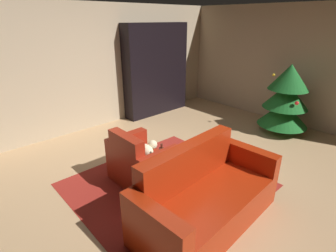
{
  "coord_description": "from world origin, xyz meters",
  "views": [
    {
      "loc": [
        2.41,
        -2.52,
        2.22
      ],
      "look_at": [
        -0.21,
        -0.13,
        0.74
      ],
      "focal_mm": 27.81,
      "sensor_mm": 36.0,
      "label": 1
    }
  ],
  "objects_px": {
    "book_stack_on_table": "(177,162)",
    "bottle_on_table": "(162,154)",
    "decorated_tree": "(286,98)",
    "bookshelf_unit": "(160,70)",
    "coffee_table": "(176,166)",
    "armchair_red": "(141,164)",
    "couch_red": "(205,198)"
  },
  "relations": [
    {
      "from": "bookshelf_unit",
      "to": "couch_red",
      "type": "xyz_separation_m",
      "value": [
        3.29,
        -2.18,
        -0.74
      ]
    },
    {
      "from": "couch_red",
      "to": "book_stack_on_table",
      "type": "height_order",
      "value": "couch_red"
    },
    {
      "from": "bookshelf_unit",
      "to": "decorated_tree",
      "type": "bearing_deg",
      "value": 20.12
    },
    {
      "from": "bottle_on_table",
      "to": "decorated_tree",
      "type": "bearing_deg",
      "value": 85.76
    },
    {
      "from": "couch_red",
      "to": "armchair_red",
      "type": "bearing_deg",
      "value": -175.73
    },
    {
      "from": "armchair_red",
      "to": "coffee_table",
      "type": "relative_size",
      "value": 1.17
    },
    {
      "from": "couch_red",
      "to": "bookshelf_unit",
      "type": "bearing_deg",
      "value": 146.48
    },
    {
      "from": "armchair_red",
      "to": "bottle_on_table",
      "type": "xyz_separation_m",
      "value": [
        0.28,
        0.14,
        0.23
      ]
    },
    {
      "from": "couch_red",
      "to": "book_stack_on_table",
      "type": "relative_size",
      "value": 8.44
    },
    {
      "from": "armchair_red",
      "to": "decorated_tree",
      "type": "relative_size",
      "value": 0.65
    },
    {
      "from": "bookshelf_unit",
      "to": "coffee_table",
      "type": "xyz_separation_m",
      "value": [
        2.67,
        -2.05,
        -0.65
      ]
    },
    {
      "from": "bookshelf_unit",
      "to": "coffee_table",
      "type": "bearing_deg",
      "value": -37.48
    },
    {
      "from": "armchair_red",
      "to": "couch_red",
      "type": "relative_size",
      "value": 0.5
    },
    {
      "from": "bookshelf_unit",
      "to": "couch_red",
      "type": "bearing_deg",
      "value": -33.52
    },
    {
      "from": "book_stack_on_table",
      "to": "bottle_on_table",
      "type": "relative_size",
      "value": 0.9
    },
    {
      "from": "armchair_red",
      "to": "couch_red",
      "type": "distance_m",
      "value": 1.1
    },
    {
      "from": "coffee_table",
      "to": "book_stack_on_table",
      "type": "height_order",
      "value": "book_stack_on_table"
    },
    {
      "from": "bookshelf_unit",
      "to": "book_stack_on_table",
      "type": "bearing_deg",
      "value": -37.19
    },
    {
      "from": "armchair_red",
      "to": "book_stack_on_table",
      "type": "xyz_separation_m",
      "value": [
        0.51,
        0.22,
        0.17
      ]
    },
    {
      "from": "bookshelf_unit",
      "to": "coffee_table",
      "type": "height_order",
      "value": "bookshelf_unit"
    },
    {
      "from": "decorated_tree",
      "to": "bookshelf_unit",
      "type": "bearing_deg",
      "value": -159.88
    },
    {
      "from": "bookshelf_unit",
      "to": "bottle_on_table",
      "type": "relative_size",
      "value": 8.77
    },
    {
      "from": "coffee_table",
      "to": "bookshelf_unit",
      "type": "bearing_deg",
      "value": 142.52
    },
    {
      "from": "book_stack_on_table",
      "to": "decorated_tree",
      "type": "bearing_deg",
      "value": 89.93
    },
    {
      "from": "couch_red",
      "to": "coffee_table",
      "type": "height_order",
      "value": "couch_red"
    },
    {
      "from": "book_stack_on_table",
      "to": "bookshelf_unit",
      "type": "bearing_deg",
      "value": 142.81
    },
    {
      "from": "armchair_red",
      "to": "bottle_on_table",
      "type": "distance_m",
      "value": 0.39
    },
    {
      "from": "book_stack_on_table",
      "to": "bottle_on_table",
      "type": "distance_m",
      "value": 0.25
    },
    {
      "from": "coffee_table",
      "to": "bottle_on_table",
      "type": "xyz_separation_m",
      "value": [
        -0.2,
        -0.07,
        0.13
      ]
    },
    {
      "from": "armchair_red",
      "to": "bottle_on_table",
      "type": "height_order",
      "value": "armchair_red"
    },
    {
      "from": "book_stack_on_table",
      "to": "bottle_on_table",
      "type": "bearing_deg",
      "value": -162.13
    },
    {
      "from": "armchair_red",
      "to": "decorated_tree",
      "type": "height_order",
      "value": "decorated_tree"
    }
  ]
}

